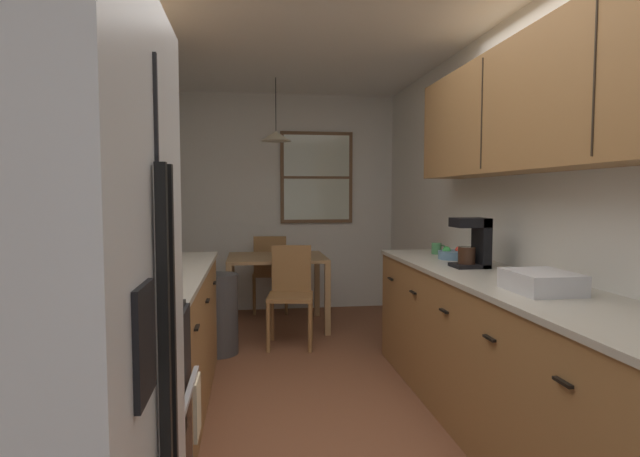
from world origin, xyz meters
TOP-DOWN VIEW (x-y plane):
  - ground_plane at (0.00, 1.00)m, footprint 12.00×12.00m
  - wall_left at (-1.35, 1.00)m, footprint 0.10×9.00m
  - wall_right at (1.35, 1.00)m, footprint 0.10×9.00m
  - wall_back at (0.00, 3.65)m, footprint 4.40×0.10m
  - ceiling_slab at (0.00, 1.00)m, footprint 4.40×9.00m
  - stove_range at (-0.99, -0.45)m, footprint 0.66×0.65m
  - microwave_over_range at (-1.11, -0.45)m, footprint 0.39×0.58m
  - counter_left at (-1.00, 0.86)m, footprint 0.64×1.97m
  - upper_cabinets_left at (-1.14, 0.81)m, footprint 0.33×2.05m
  - counter_right at (1.00, 0.10)m, footprint 0.64×3.35m
  - upper_cabinets_right at (1.14, 0.05)m, footprint 0.33×3.03m
  - dining_table at (-0.15, 2.80)m, footprint 1.00×0.83m
  - dining_chair_near at (-0.05, 2.17)m, footprint 0.45×0.45m
  - dining_chair_far at (-0.19, 3.42)m, footprint 0.43×0.43m
  - pendant_light at (-0.15, 2.80)m, footprint 0.31×0.31m
  - back_window at (0.37, 3.58)m, footprint 0.86×0.05m
  - trash_bin at (-0.70, 1.98)m, footprint 0.34×0.34m
  - storage_canister at (-1.00, 0.03)m, footprint 0.12×0.12m
  - dish_towel at (-0.64, -0.29)m, footprint 0.02×0.16m
  - coffee_maker at (1.02, 0.71)m, footprint 0.22×0.18m
  - mug_by_coffeemaker at (1.05, 1.44)m, footprint 0.11×0.08m
  - fruit_bowl at (1.06, 1.12)m, footprint 0.22×0.22m
  - dish_rack at (0.98, -0.12)m, footprint 0.28×0.34m

SIDE VIEW (x-z plane):
  - ground_plane at x=0.00m, z-range 0.00..0.00m
  - trash_bin at x=-0.70m, z-range 0.00..0.69m
  - counter_right at x=1.00m, z-range 0.00..0.90m
  - counter_left at x=-1.00m, z-range 0.00..0.90m
  - stove_range at x=-0.99m, z-range -0.08..1.02m
  - dish_towel at x=-0.64m, z-range 0.38..0.62m
  - dining_chair_near at x=-0.05m, z-range 0.05..0.95m
  - dining_chair_far at x=-0.19m, z-range 0.05..0.95m
  - dining_table at x=-0.15m, z-range 0.26..1.00m
  - fruit_bowl at x=1.06m, z-range 0.89..0.98m
  - mug_by_coffeemaker at x=1.05m, z-range 0.90..0.99m
  - dish_rack at x=0.98m, z-range 0.90..1.00m
  - storage_canister at x=-1.00m, z-range 0.90..1.08m
  - coffee_maker at x=1.02m, z-range 0.91..1.23m
  - wall_left at x=-1.35m, z-range 0.00..2.55m
  - wall_right at x=1.35m, z-range 0.00..2.55m
  - wall_back at x=0.00m, z-range 0.00..2.55m
  - back_window at x=0.37m, z-range 1.03..2.11m
  - microwave_over_range at x=-1.11m, z-range 1.52..1.88m
  - upper_cabinets_right at x=1.14m, z-range 1.50..2.22m
  - upper_cabinets_left at x=-1.14m, z-range 1.54..2.26m
  - pendant_light at x=-0.15m, z-range 1.65..2.28m
  - ceiling_slab at x=0.00m, z-range 2.55..2.63m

